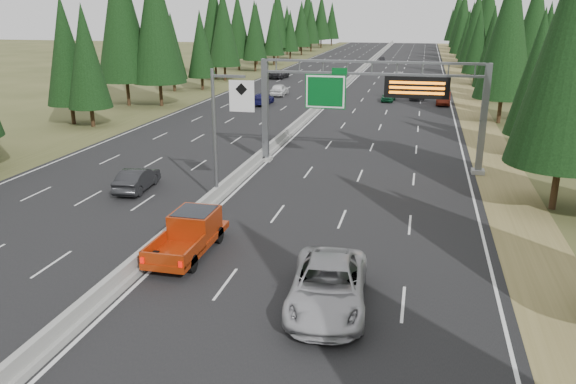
% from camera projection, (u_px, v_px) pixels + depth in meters
% --- Properties ---
extents(road, '(32.00, 260.00, 0.08)m').
position_uv_depth(road, '(343.00, 88.00, 85.67)').
color(road, black).
rests_on(road, ground).
extents(shoulder_right, '(3.60, 260.00, 0.06)m').
position_uv_depth(shoulder_right, '(464.00, 92.00, 81.75)').
color(shoulder_right, olive).
rests_on(shoulder_right, ground).
extents(shoulder_left, '(3.60, 260.00, 0.06)m').
position_uv_depth(shoulder_left, '(232.00, 85.00, 89.60)').
color(shoulder_left, '#3E4520').
rests_on(shoulder_left, ground).
extents(median_barrier, '(0.70, 260.00, 0.85)m').
position_uv_depth(median_barrier, '(343.00, 85.00, 85.56)').
color(median_barrier, gray).
rests_on(median_barrier, road).
extents(sign_gantry, '(16.75, 0.98, 7.80)m').
position_uv_depth(sign_gantry, '(379.00, 98.00, 40.34)').
color(sign_gantry, slate).
rests_on(sign_gantry, road).
extents(hov_sign_pole, '(2.80, 0.50, 8.00)m').
position_uv_depth(hov_sign_pole, '(223.00, 127.00, 33.16)').
color(hov_sign_pole, slate).
rests_on(hov_sign_pole, road).
extents(tree_row_right, '(11.44, 240.98, 18.78)m').
position_uv_depth(tree_row_right, '(517.00, 30.00, 63.29)').
color(tree_row_right, black).
rests_on(tree_row_right, ground).
extents(tree_row_left, '(11.83, 240.78, 18.90)m').
position_uv_depth(tree_row_left, '(168.00, 27.00, 75.57)').
color(tree_row_left, black).
rests_on(tree_row_left, ground).
extents(silver_minivan, '(3.51, 6.65, 1.78)m').
position_uv_depth(silver_minivan, '(328.00, 286.00, 21.99)').
color(silver_minivan, '#B1B0B5').
rests_on(silver_minivan, road).
extents(red_pickup, '(2.09, 5.86, 1.91)m').
position_uv_depth(red_pickup, '(192.00, 230.00, 27.14)').
color(red_pickup, black).
rests_on(red_pickup, road).
extents(car_ahead_green, '(1.84, 3.89, 1.29)m').
position_uv_depth(car_ahead_green, '(388.00, 96.00, 72.60)').
color(car_ahead_green, '#114D2C').
rests_on(car_ahead_green, road).
extents(car_ahead_dkred, '(1.78, 4.84, 1.58)m').
position_uv_depth(car_ahead_dkred, '(443.00, 98.00, 69.98)').
color(car_ahead_dkred, '#4E140B').
rests_on(car_ahead_dkred, road).
extents(car_ahead_dkgrey, '(2.32, 5.00, 1.41)m').
position_uv_depth(car_ahead_dkgrey, '(418.00, 94.00, 74.39)').
color(car_ahead_dkgrey, black).
rests_on(car_ahead_dkgrey, road).
extents(car_ahead_white, '(2.67, 5.50, 1.51)m').
position_uv_depth(car_ahead_white, '(398.00, 77.00, 93.30)').
color(car_ahead_white, silver).
rests_on(car_ahead_white, road).
extents(car_ahead_far, '(1.93, 4.05, 1.34)m').
position_uv_depth(car_ahead_far, '(382.00, 60.00, 126.85)').
color(car_ahead_far, black).
rests_on(car_ahead_far, road).
extents(car_onc_near, '(1.98, 4.60, 1.48)m').
position_uv_depth(car_onc_near, '(137.00, 179.00, 36.50)').
color(car_onc_near, black).
rests_on(car_onc_near, road).
extents(car_onc_blue, '(2.00, 4.91, 1.43)m').
position_uv_depth(car_onc_blue, '(263.00, 99.00, 70.06)').
color(car_onc_blue, '#181752').
rests_on(car_onc_blue, road).
extents(car_onc_white, '(2.04, 4.82, 1.62)m').
position_uv_depth(car_onc_white, '(279.00, 90.00, 77.53)').
color(car_onc_white, white).
rests_on(car_onc_white, road).
extents(car_onc_far, '(2.83, 5.52, 1.49)m').
position_uv_depth(car_onc_far, '(279.00, 74.00, 97.36)').
color(car_onc_far, black).
rests_on(car_onc_far, road).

